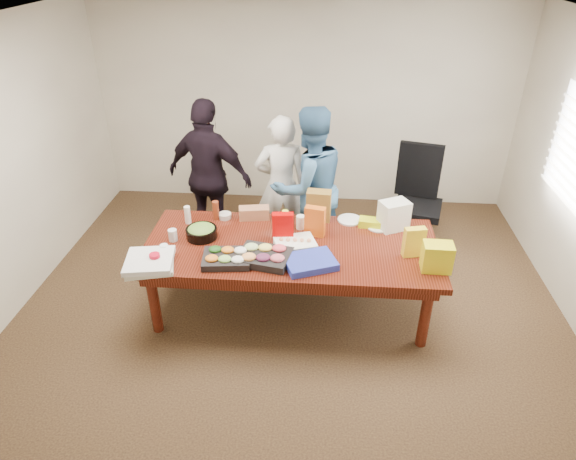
# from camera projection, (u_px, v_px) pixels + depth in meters

# --- Properties ---
(floor) EXTENTS (5.50, 5.00, 0.02)m
(floor) POSITION_uv_depth(u_px,v_px,m) (291.00, 307.00, 5.15)
(floor) COLOR #47301E
(floor) RESTS_ON ground
(ceiling) EXTENTS (5.50, 5.00, 0.02)m
(ceiling) POSITION_uv_depth(u_px,v_px,m) (292.00, 25.00, 3.77)
(ceiling) COLOR white
(ceiling) RESTS_ON wall_back
(wall_back) EXTENTS (5.50, 0.04, 2.70)m
(wall_back) POSITION_uv_depth(u_px,v_px,m) (305.00, 106.00, 6.60)
(wall_back) COLOR beige
(wall_back) RESTS_ON floor
(wall_front) EXTENTS (5.50, 0.04, 2.70)m
(wall_front) POSITION_uv_depth(u_px,v_px,m) (251.00, 423.00, 2.31)
(wall_front) COLOR beige
(wall_front) RESTS_ON floor
(conference_table) EXTENTS (2.80, 1.20, 0.75)m
(conference_table) POSITION_uv_depth(u_px,v_px,m) (291.00, 277.00, 4.96)
(conference_table) COLOR #4C1C0F
(conference_table) RESTS_ON floor
(office_chair) EXTENTS (0.74, 0.74, 1.20)m
(office_chair) POSITION_uv_depth(u_px,v_px,m) (418.00, 204.00, 5.81)
(office_chair) COLOR black
(office_chair) RESTS_ON floor
(person_center) EXTENTS (0.66, 0.49, 1.65)m
(person_center) POSITION_uv_depth(u_px,v_px,m) (281.00, 185.00, 5.73)
(person_center) COLOR silver
(person_center) RESTS_ON floor
(person_right) EXTENTS (1.11, 1.03, 1.82)m
(person_right) POSITION_uv_depth(u_px,v_px,m) (309.00, 187.00, 5.48)
(person_right) COLOR #39658F
(person_right) RESTS_ON floor
(person_left) EXTENTS (1.14, 0.75, 1.80)m
(person_left) POSITION_uv_depth(u_px,v_px,m) (210.00, 176.00, 5.76)
(person_left) COLOR black
(person_left) RESTS_ON floor
(veggie_tray) EXTENTS (0.46, 0.38, 0.06)m
(veggie_tray) POSITION_uv_depth(u_px,v_px,m) (227.00, 258.00, 4.51)
(veggie_tray) COLOR black
(veggie_tray) RESTS_ON conference_table
(fruit_tray) EXTENTS (0.53, 0.45, 0.07)m
(fruit_tray) POSITION_uv_depth(u_px,v_px,m) (264.00, 257.00, 4.52)
(fruit_tray) COLOR black
(fruit_tray) RESTS_ON conference_table
(sheet_cake) EXTENTS (0.44, 0.38, 0.07)m
(sheet_cake) POSITION_uv_depth(u_px,v_px,m) (295.00, 244.00, 4.72)
(sheet_cake) COLOR white
(sheet_cake) RESTS_ON conference_table
(salad_bowl) EXTENTS (0.34, 0.34, 0.10)m
(salad_bowl) POSITION_uv_depth(u_px,v_px,m) (202.00, 233.00, 4.86)
(salad_bowl) COLOR black
(salad_bowl) RESTS_ON conference_table
(chip_bag_blue) EXTENTS (0.53, 0.47, 0.07)m
(chip_bag_blue) POSITION_uv_depth(u_px,v_px,m) (310.00, 262.00, 4.45)
(chip_bag_blue) COLOR #2533A6
(chip_bag_blue) RESTS_ON conference_table
(chip_bag_red) EXTENTS (0.21, 0.10, 0.29)m
(chip_bag_red) POSITION_uv_depth(u_px,v_px,m) (283.00, 227.00, 4.76)
(chip_bag_red) COLOR #BA0000
(chip_bag_red) RESTS_ON conference_table
(chip_bag_yellow) EXTENTS (0.20, 0.12, 0.29)m
(chip_bag_yellow) POSITION_uv_depth(u_px,v_px,m) (414.00, 242.00, 4.54)
(chip_bag_yellow) COLOR yellow
(chip_bag_yellow) RESTS_ON conference_table
(chip_bag_orange) EXTENTS (0.21, 0.13, 0.30)m
(chip_bag_orange) POSITION_uv_depth(u_px,v_px,m) (315.00, 221.00, 4.85)
(chip_bag_orange) COLOR #D25510
(chip_bag_orange) RESTS_ON conference_table
(mayo_jar) EXTENTS (0.10, 0.10, 0.14)m
(mayo_jar) POSITION_uv_depth(u_px,v_px,m) (301.00, 222.00, 5.00)
(mayo_jar) COLOR white
(mayo_jar) RESTS_ON conference_table
(mustard_bottle) EXTENTS (0.07, 0.07, 0.18)m
(mustard_bottle) POSITION_uv_depth(u_px,v_px,m) (285.00, 219.00, 5.02)
(mustard_bottle) COLOR #F0F536
(mustard_bottle) RESTS_ON conference_table
(dressing_bottle) EXTENTS (0.07, 0.07, 0.20)m
(dressing_bottle) POSITION_uv_depth(u_px,v_px,m) (216.00, 210.00, 5.14)
(dressing_bottle) COLOR maroon
(dressing_bottle) RESTS_ON conference_table
(ranch_bottle) EXTENTS (0.08, 0.08, 0.19)m
(ranch_bottle) POSITION_uv_depth(u_px,v_px,m) (188.00, 215.00, 5.08)
(ranch_bottle) COLOR white
(ranch_bottle) RESTS_ON conference_table
(banana_bunch) EXTENTS (0.25, 0.17, 0.08)m
(banana_bunch) POSITION_uv_depth(u_px,v_px,m) (370.00, 223.00, 5.05)
(banana_bunch) COLOR #CBDD11
(banana_bunch) RESTS_ON conference_table
(bread_loaf) EXTENTS (0.33, 0.18, 0.12)m
(bread_loaf) POSITION_uv_depth(u_px,v_px,m) (254.00, 213.00, 5.18)
(bread_loaf) COLOR #A36845
(bread_loaf) RESTS_ON conference_table
(kraft_bag) EXTENTS (0.26, 0.16, 0.32)m
(kraft_bag) POSITION_uv_depth(u_px,v_px,m) (319.00, 205.00, 5.11)
(kraft_bag) COLOR brown
(kraft_bag) RESTS_ON conference_table
(red_cup) EXTENTS (0.10, 0.10, 0.13)m
(red_cup) POSITION_uv_depth(u_px,v_px,m) (155.00, 260.00, 4.43)
(red_cup) COLOR red
(red_cup) RESTS_ON conference_table
(clear_cup_a) EXTENTS (0.09, 0.09, 0.10)m
(clear_cup_a) POSITION_uv_depth(u_px,v_px,m) (164.00, 250.00, 4.60)
(clear_cup_a) COLOR white
(clear_cup_a) RESTS_ON conference_table
(clear_cup_b) EXTENTS (0.09, 0.09, 0.12)m
(clear_cup_b) POSITION_uv_depth(u_px,v_px,m) (173.00, 235.00, 4.81)
(clear_cup_b) COLOR silver
(clear_cup_b) RESTS_ON conference_table
(pizza_box_lower) EXTENTS (0.50, 0.50, 0.05)m
(pizza_box_lower) POSITION_uv_depth(u_px,v_px,m) (150.00, 264.00, 4.45)
(pizza_box_lower) COLOR silver
(pizza_box_lower) RESTS_ON conference_table
(pizza_box_upper) EXTENTS (0.47, 0.47, 0.05)m
(pizza_box_upper) POSITION_uv_depth(u_px,v_px,m) (149.00, 261.00, 4.41)
(pizza_box_upper) COLOR silver
(pizza_box_upper) RESTS_ON pizza_box_lower
(plate_a) EXTENTS (0.28, 0.28, 0.01)m
(plate_a) POSITION_uv_depth(u_px,v_px,m) (378.00, 227.00, 5.05)
(plate_a) COLOR white
(plate_a) RESTS_ON conference_table
(plate_b) EXTENTS (0.29, 0.29, 0.02)m
(plate_b) POSITION_uv_depth(u_px,v_px,m) (350.00, 220.00, 5.17)
(plate_b) COLOR white
(plate_b) RESTS_ON conference_table
(dip_bowl_a) EXTENTS (0.15, 0.15, 0.06)m
(dip_bowl_a) POSITION_uv_depth(u_px,v_px,m) (311.00, 220.00, 5.13)
(dip_bowl_a) COLOR beige
(dip_bowl_a) RESTS_ON conference_table
(dip_bowl_b) EXTENTS (0.16, 0.16, 0.05)m
(dip_bowl_b) POSITION_uv_depth(u_px,v_px,m) (225.00, 216.00, 5.20)
(dip_bowl_b) COLOR beige
(dip_bowl_b) RESTS_ON conference_table
(grocery_bag_white) EXTENTS (0.33, 0.30, 0.30)m
(grocery_bag_white) POSITION_uv_depth(u_px,v_px,m) (394.00, 215.00, 4.96)
(grocery_bag_white) COLOR silver
(grocery_bag_white) RESTS_ON conference_table
(grocery_bag_yellow) EXTENTS (0.26, 0.18, 0.26)m
(grocery_bag_yellow) POSITION_uv_depth(u_px,v_px,m) (437.00, 257.00, 4.35)
(grocery_bag_yellow) COLOR yellow
(grocery_bag_yellow) RESTS_ON conference_table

